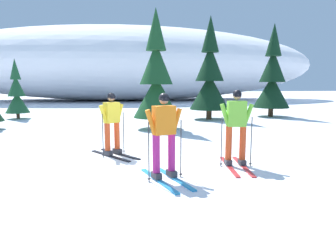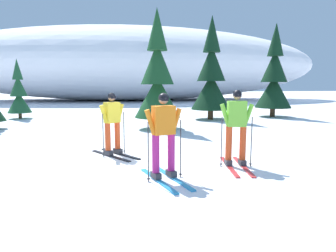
{
  "view_description": "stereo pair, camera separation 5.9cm",
  "coord_description": "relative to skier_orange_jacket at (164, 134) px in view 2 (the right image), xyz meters",
  "views": [
    {
      "loc": [
        -0.34,
        -6.93,
        1.96
      ],
      "look_at": [
        0.58,
        0.07,
        0.95
      ],
      "focal_mm": 32.41,
      "sensor_mm": 36.0,
      "label": 1
    },
    {
      "loc": [
        -0.28,
        -6.94,
        1.96
      ],
      "look_at": [
        0.58,
        0.07,
        0.95
      ],
      "focal_mm": 32.41,
      "sensor_mm": 36.0,
      "label": 2
    }
  ],
  "objects": [
    {
      "name": "skier_orange_jacket",
      "position": [
        0.0,
        0.0,
        0.0
      ],
      "size": [
        0.96,
        1.75,
        1.76
      ],
      "color": "#2893CC",
      "rests_on": "ground"
    },
    {
      "name": "ground_plane",
      "position": [
        -0.37,
        0.94,
        -0.93
      ],
      "size": [
        120.0,
        120.0,
        0.0
      ],
      "primitive_type": "plane",
      "color": "white"
    },
    {
      "name": "pine_tree_center_right",
      "position": [
        3.6,
        9.86,
        1.34
      ],
      "size": [
        2.1,
        2.1,
        5.43
      ],
      "color": "#47301E",
      "rests_on": "ground"
    },
    {
      "name": "pine_tree_far_left",
      "position": [
        -6.73,
        11.47,
        0.43
      ],
      "size": [
        1.26,
        1.26,
        3.25
      ],
      "color": "#47301E",
      "rests_on": "ground"
    },
    {
      "name": "pine_tree_center",
      "position": [
        0.47,
        6.81,
        1.17
      ],
      "size": [
        1.94,
        1.94,
        5.01
      ],
      "color": "#47301E",
      "rests_on": "ground"
    },
    {
      "name": "snow_ridge_background",
      "position": [
        -1.0,
        28.68,
        3.08
      ],
      "size": [
        43.14,
        16.27,
        8.01
      ],
      "primitive_type": "ellipsoid",
      "color": "white",
      "rests_on": "ground"
    },
    {
      "name": "pine_tree_far_right",
      "position": [
        7.51,
        10.67,
        1.28
      ],
      "size": [
        2.04,
        2.04,
        5.29
      ],
      "color": "#47301E",
      "rests_on": "ground"
    },
    {
      "name": "skier_lime_jacket",
      "position": [
        1.79,
        0.75,
        0.02
      ],
      "size": [
        0.8,
        1.76,
        1.8
      ],
      "color": "red",
      "rests_on": "ground"
    },
    {
      "name": "skier_yellow_jacket",
      "position": [
        -1.15,
        2.24,
        -0.05
      ],
      "size": [
        1.37,
        1.61,
        1.7
      ],
      "color": "black",
      "rests_on": "ground"
    }
  ]
}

